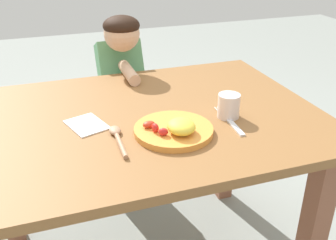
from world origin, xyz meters
name	(u,v)px	position (x,y,z in m)	size (l,w,h in m)	color
dining_table	(143,147)	(0.00, 0.00, 0.58)	(1.22, 0.87, 0.70)	brown
plate	(174,129)	(0.06, -0.16, 0.72)	(0.25, 0.25, 0.06)	orange
fork	(230,121)	(0.26, -0.14, 0.70)	(0.03, 0.22, 0.01)	silver
spoon	(117,137)	(-0.11, -0.13, 0.71)	(0.04, 0.19, 0.02)	tan
drinking_cup	(229,106)	(0.27, -0.10, 0.74)	(0.07, 0.07, 0.08)	silver
person	(122,104)	(0.05, 0.55, 0.51)	(0.21, 0.39, 0.94)	#435258
napkin	(87,125)	(-0.19, -0.01, 0.70)	(0.10, 0.14, 0.00)	white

